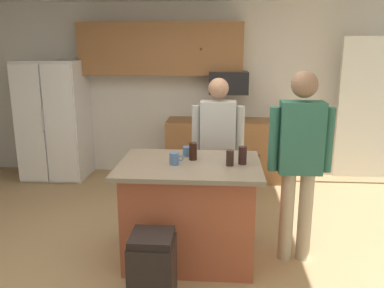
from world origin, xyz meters
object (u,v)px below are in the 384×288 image
glass_short_whisky (243,155)px  trash_bin (153,271)px  refrigerator (54,120)px  mug_blue_stoneware (188,151)px  glass_dark_ale (230,158)px  mug_ceramic_white (174,159)px  glass_stout_tall (193,151)px  kitchen_island (190,211)px  microwave_over_range (229,83)px  person_guest_by_door (218,142)px  person_host_foreground (300,154)px

glass_short_whisky → trash_bin: glass_short_whisky is taller
refrigerator → mug_blue_stoneware: (2.18, -2.05, 0.11)m
glass_dark_ale → refrigerator: bearing=137.8°
mug_ceramic_white → glass_dark_ale: 0.49m
refrigerator → glass_stout_tall: size_ratio=10.76×
refrigerator → glass_short_whisky: 3.54m
kitchen_island → glass_dark_ale: size_ratio=9.20×
microwave_over_range → kitchen_island: microwave_over_range is taller
glass_stout_tall → microwave_over_range: bearing=81.2°
kitchen_island → glass_dark_ale: bearing=-7.5°
kitchen_island → person_guest_by_door: size_ratio=0.78×
person_guest_by_door → glass_stout_tall: person_guest_by_door is taller
mug_ceramic_white → trash_bin: 0.99m
kitchen_island → glass_stout_tall: size_ratio=7.84×
glass_stout_tall → refrigerator: bearing=135.8°
person_guest_by_door → person_host_foreground: bearing=62.5°
person_host_foreground → glass_short_whisky: (-0.51, -0.05, -0.01)m
kitchen_island → trash_bin: (-0.23, -0.75, -0.18)m
kitchen_island → trash_bin: kitchen_island is taller
refrigerator → person_host_foreground: size_ratio=1.00×
person_guest_by_door → kitchen_island: bearing=-0.0°
microwave_over_range → kitchen_island: bearing=-98.9°
person_host_foreground → trash_bin: size_ratio=2.91×
person_host_foreground → microwave_over_range: bearing=-78.8°
refrigerator → trash_bin: size_ratio=2.90×
mug_blue_stoneware → person_host_foreground: bearing=-10.1°
microwave_over_range → person_host_foreground: person_host_foreground is taller
glass_stout_tall → trash_bin: bearing=-106.2°
microwave_over_range → person_host_foreground: 2.47m
refrigerator → trash_bin: 3.69m
person_guest_by_door → mug_ceramic_white: bearing=-6.9°
mug_ceramic_white → glass_dark_ale: size_ratio=0.91×
mug_blue_stoneware → glass_short_whisky: size_ratio=0.81×
person_guest_by_door → mug_blue_stoneware: 0.62m
refrigerator → mug_blue_stoneware: bearing=-43.2°
trash_bin → mug_ceramic_white: bearing=82.3°
kitchen_island → microwave_over_range: bearing=81.1°
person_host_foreground → refrigerator: bearing=-38.2°
kitchen_island → person_guest_by_door: bearing=72.8°
refrigerator → glass_dark_ale: refrigerator is taller
refrigerator → person_guest_by_door: refrigerator is taller
microwave_over_range → glass_stout_tall: size_ratio=3.41×
glass_dark_ale → glass_short_whisky: glass_short_whisky is taller
person_guest_by_door → mug_blue_stoneware: (-0.28, -0.55, 0.04)m
glass_dark_ale → mug_blue_stoneware: bearing=144.1°
mug_blue_stoneware → glass_dark_ale: (0.40, -0.29, 0.02)m
person_host_foreground → person_guest_by_door: size_ratio=1.08×
trash_bin → glass_dark_ale: bearing=50.1°
refrigerator → mug_blue_stoneware: refrigerator is taller
glass_short_whisky → glass_stout_tall: bearing=167.4°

